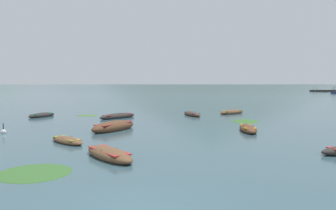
# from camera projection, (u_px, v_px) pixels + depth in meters

# --- Properties ---
(ground_plane) EXTENTS (6000.00, 6000.00, 0.00)m
(ground_plane) POSITION_uv_depth(u_px,v_px,m) (195.00, 84.00, 1499.98)
(ground_plane) COLOR #385660
(mountain_1) EXTENTS (857.28, 857.28, 228.86)m
(mountain_1) POSITION_uv_depth(u_px,v_px,m) (124.00, 64.00, 1862.25)
(mountain_1) COLOR slate
(mountain_1) RESTS_ON ground
(mountain_2) EXTENTS (1332.46, 1332.46, 349.31)m
(mountain_2) POSITION_uv_depth(u_px,v_px,m) (213.00, 52.00, 1781.26)
(mountain_2) COLOR #4C5B56
(mountain_2) RESTS_ON ground
(rowboat_0) EXTENTS (3.51, 4.26, 0.61)m
(rowboat_0) POSITION_uv_depth(u_px,v_px,m) (118.00, 116.00, 32.36)
(rowboat_0) COLOR #2D2826
(rowboat_0) RESTS_ON ground
(rowboat_3) EXTENTS (2.45, 4.10, 0.55)m
(rowboat_3) POSITION_uv_depth(u_px,v_px,m) (192.00, 114.00, 34.94)
(rowboat_3) COLOR #4C3323
(rowboat_3) RESTS_ON ground
(rowboat_4) EXTENTS (3.25, 4.73, 0.87)m
(rowboat_4) POSITION_uv_depth(u_px,v_px,m) (114.00, 127.00, 24.04)
(rowboat_4) COLOR brown
(rowboat_4) RESTS_ON ground
(rowboat_5) EXTENTS (3.46, 3.67, 0.60)m
(rowboat_5) POSITION_uv_depth(u_px,v_px,m) (109.00, 154.00, 15.07)
(rowboat_5) COLOR brown
(rowboat_5) RESTS_ON ground
(rowboat_6) EXTENTS (3.47, 3.33, 0.58)m
(rowboat_6) POSITION_uv_depth(u_px,v_px,m) (232.00, 112.00, 37.08)
(rowboat_6) COLOR brown
(rowboat_6) RESTS_ON ground
(rowboat_7) EXTENTS (1.13, 3.64, 0.60)m
(rowboat_7) POSITION_uv_depth(u_px,v_px,m) (248.00, 129.00, 23.49)
(rowboat_7) COLOR brown
(rowboat_7) RESTS_ON ground
(rowboat_8) EXTENTS (2.07, 3.54, 0.55)m
(rowboat_8) POSITION_uv_depth(u_px,v_px,m) (42.00, 115.00, 33.59)
(rowboat_8) COLOR #2D2826
(rowboat_8) RESTS_ON ground
(rowboat_9) EXTENTS (2.97, 2.72, 0.45)m
(rowboat_9) POSITION_uv_depth(u_px,v_px,m) (67.00, 140.00, 18.93)
(rowboat_9) COLOR brown
(rowboat_9) RESTS_ON ground
(ferry_2) EXTENTS (11.18, 5.04, 2.54)m
(ferry_2) POSITION_uv_depth(u_px,v_px,m) (325.00, 91.00, 133.46)
(ferry_2) COLOR #2D2826
(ferry_2) RESTS_ON ground
(mooring_buoy) EXTENTS (0.39, 0.39, 0.80)m
(mooring_buoy) POSITION_uv_depth(u_px,v_px,m) (3.00, 132.00, 22.57)
(mooring_buoy) COLOR silver
(mooring_buoy) RESTS_ON ground
(weed_patch_0) EXTENTS (3.83, 3.79, 0.14)m
(weed_patch_0) POSITION_uv_depth(u_px,v_px,m) (34.00, 173.00, 12.59)
(weed_patch_0) COLOR #38662D
(weed_patch_0) RESTS_ON ground
(weed_patch_1) EXTENTS (3.08, 3.90, 0.14)m
(weed_patch_1) POSITION_uv_depth(u_px,v_px,m) (245.00, 121.00, 29.65)
(weed_patch_1) COLOR #38662D
(weed_patch_1) RESTS_ON ground
(weed_patch_2) EXTENTS (2.89, 2.02, 0.14)m
(weed_patch_2) POSITION_uv_depth(u_px,v_px,m) (87.00, 116.00, 34.96)
(weed_patch_2) COLOR #477033
(weed_patch_2) RESTS_ON ground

